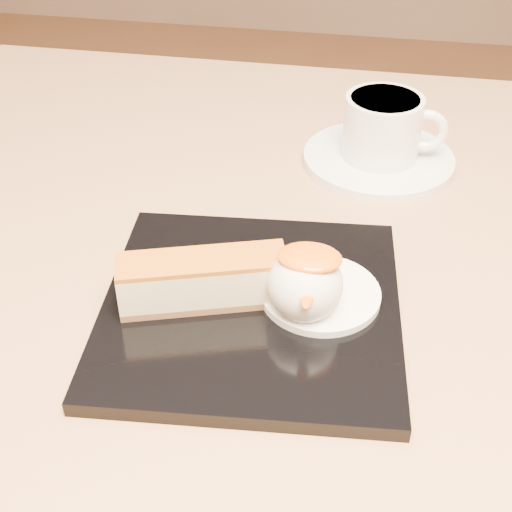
% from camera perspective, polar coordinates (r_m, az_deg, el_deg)
% --- Properties ---
extents(table, '(0.80, 0.80, 0.72)m').
position_cam_1_polar(table, '(0.71, -2.19, -9.46)').
color(table, black).
rests_on(table, ground).
extents(dessert_plate, '(0.24, 0.24, 0.01)m').
position_cam_1_polar(dessert_plate, '(0.54, -0.38, -4.17)').
color(dessert_plate, black).
rests_on(dessert_plate, table).
extents(cheesecake, '(0.13, 0.07, 0.04)m').
position_cam_1_polar(cheesecake, '(0.52, -4.28, -1.94)').
color(cheesecake, brown).
rests_on(cheesecake, dessert_plate).
extents(cream_smear, '(0.09, 0.09, 0.01)m').
position_cam_1_polar(cream_smear, '(0.54, 5.17, -3.02)').
color(cream_smear, white).
rests_on(cream_smear, dessert_plate).
extents(ice_cream_scoop, '(0.05, 0.05, 0.05)m').
position_cam_1_polar(ice_cream_scoop, '(0.51, 3.95, -2.31)').
color(ice_cream_scoop, white).
rests_on(ice_cream_scoop, cream_smear).
extents(mango_sauce, '(0.05, 0.03, 0.01)m').
position_cam_1_polar(mango_sauce, '(0.49, 4.32, -0.12)').
color(mango_sauce, '#FF5F08').
rests_on(mango_sauce, ice_cream_scoop).
extents(mint_sprig, '(0.03, 0.02, 0.00)m').
position_cam_1_polar(mint_sprig, '(0.55, 2.46, -0.75)').
color(mint_sprig, '#338029').
rests_on(mint_sprig, cream_smear).
extents(saucer, '(0.15, 0.15, 0.01)m').
position_cam_1_polar(saucer, '(0.73, 9.76, 7.63)').
color(saucer, white).
rests_on(saucer, table).
extents(coffee_cup, '(0.10, 0.08, 0.06)m').
position_cam_1_polar(coffee_cup, '(0.71, 10.23, 10.18)').
color(coffee_cup, white).
rests_on(coffee_cup, saucer).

